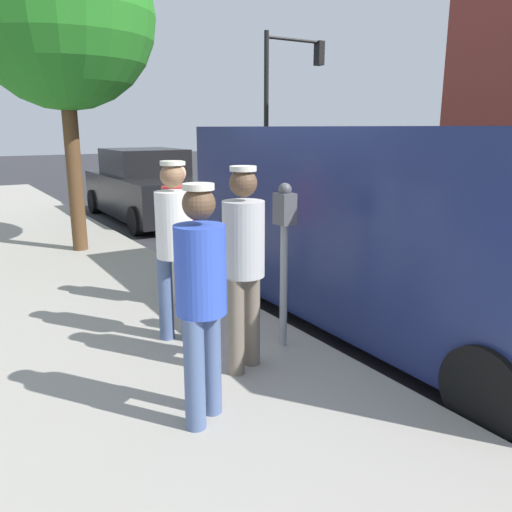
# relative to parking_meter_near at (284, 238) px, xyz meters

# --- Properties ---
(ground_plane) EXTENTS (80.00, 80.00, 0.00)m
(ground_plane) POSITION_rel_parking_meter_near_xyz_m (-1.35, -0.51, -1.18)
(ground_plane) COLOR #2D2D33
(sidewalk_slab) EXTENTS (5.00, 32.00, 0.15)m
(sidewalk_slab) POSITION_rel_parking_meter_near_xyz_m (2.15, -0.51, -1.11)
(sidewalk_slab) COLOR #9E998E
(sidewalk_slab) RESTS_ON ground
(parking_meter_near) EXTENTS (0.14, 0.18, 1.52)m
(parking_meter_near) POSITION_rel_parking_meter_near_xyz_m (0.00, 0.00, 0.00)
(parking_meter_near) COLOR gray
(parking_meter_near) RESTS_ON sidewalk_slab
(pedestrian_in_white) EXTENTS (0.34, 0.34, 1.70)m
(pedestrian_in_white) POSITION_rel_parking_meter_near_xyz_m (0.78, -0.65, -0.06)
(pedestrian_in_white) COLOR #4C608C
(pedestrian_in_white) RESTS_ON sidewalk_slab
(pedestrian_in_gray) EXTENTS (0.34, 0.34, 1.70)m
(pedestrian_in_gray) POSITION_rel_parking_meter_near_xyz_m (0.56, 0.23, -0.06)
(pedestrian_in_gray) COLOR #726656
(pedestrian_in_gray) RESTS_ON sidewalk_slab
(pedestrian_in_blue) EXTENTS (0.34, 0.34, 1.65)m
(pedestrian_in_blue) POSITION_rel_parking_meter_near_xyz_m (1.21, 0.77, -0.09)
(pedestrian_in_blue) COLOR #4C608C
(pedestrian_in_blue) RESTS_ON sidewalk_slab
(pedestrian_in_red) EXTENTS (0.34, 0.35, 1.63)m
(pedestrian_in_red) POSITION_rel_parking_meter_near_xyz_m (0.35, -1.54, -0.10)
(pedestrian_in_red) COLOR beige
(pedestrian_in_red) RESTS_ON sidewalk_slab
(parked_van) EXTENTS (2.20, 5.23, 2.15)m
(parked_van) POSITION_rel_parking_meter_near_xyz_m (-1.50, -0.24, -0.03)
(parked_van) COLOR navy
(parked_van) RESTS_ON ground
(parked_sedan_behind) EXTENTS (2.01, 4.43, 1.65)m
(parked_sedan_behind) POSITION_rel_parking_meter_near_xyz_m (-1.70, -8.01, -0.43)
(parked_sedan_behind) COLOR black
(parked_sedan_behind) RESTS_ON ground
(traffic_light_corner) EXTENTS (2.48, 0.42, 5.20)m
(traffic_light_corner) POSITION_rel_parking_meter_near_xyz_m (-8.11, -11.41, 2.34)
(traffic_light_corner) COLOR black
(traffic_light_corner) RESTS_ON ground
(street_tree) EXTENTS (2.83, 2.83, 5.07)m
(street_tree) POSITION_rel_parking_meter_near_xyz_m (0.63, -5.01, 2.61)
(street_tree) COLOR brown
(street_tree) RESTS_ON sidewalk_slab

